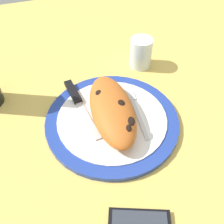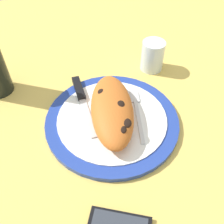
# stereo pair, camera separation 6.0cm
# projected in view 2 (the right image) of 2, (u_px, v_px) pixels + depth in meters

# --- Properties ---
(ground_plane) EXTENTS (1.50, 1.50, 0.03)m
(ground_plane) POSITION_uv_depth(u_px,v_px,m) (112.00, 126.00, 0.63)
(ground_plane) COLOR #DBB756
(plate) EXTENTS (0.32, 0.32, 0.02)m
(plate) POSITION_uv_depth(u_px,v_px,m) (112.00, 120.00, 0.62)
(plate) COLOR #233D99
(plate) RESTS_ON ground_plane
(calzone) EXTENTS (0.24, 0.12, 0.06)m
(calzone) POSITION_uv_depth(u_px,v_px,m) (111.00, 110.00, 0.59)
(calzone) COLOR #C16023
(calzone) RESTS_ON plate
(fork) EXTENTS (0.17, 0.03, 0.00)m
(fork) POSITION_uv_depth(u_px,v_px,m) (137.00, 110.00, 0.62)
(fork) COLOR silver
(fork) RESTS_ON plate
(knife) EXTENTS (0.21, 0.04, 0.01)m
(knife) POSITION_uv_depth(u_px,v_px,m) (81.00, 96.00, 0.66)
(knife) COLOR silver
(knife) RESTS_ON plate
(water_glass) EXTENTS (0.07, 0.07, 0.09)m
(water_glass) POSITION_uv_depth(u_px,v_px,m) (152.00, 57.00, 0.74)
(water_glass) COLOR silver
(water_glass) RESTS_ON ground_plane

